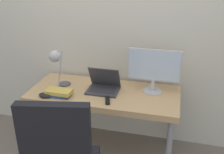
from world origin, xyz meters
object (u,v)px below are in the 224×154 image
at_px(laptop, 104,86).
at_px(desk_lamp, 57,61).
at_px(monitor, 154,68).
at_px(book_stack, 59,92).
at_px(game_controller, 46,95).

bearing_deg(laptop, desk_lamp, -165.91).
xyz_separation_m(laptop, monitor, (0.48, 0.09, 0.20)).
bearing_deg(desk_lamp, monitor, 12.59).
distance_m(laptop, book_stack, 0.44).
relative_size(laptop, game_controller, 2.16).
height_order(laptop, game_controller, laptop).
height_order(laptop, monitor, monitor).
height_order(laptop, book_stack, laptop).
distance_m(monitor, desk_lamp, 0.93).
bearing_deg(book_stack, monitor, 19.47).
xyz_separation_m(desk_lamp, book_stack, (0.05, -0.10, -0.28)).
height_order(monitor, book_stack, monitor).
bearing_deg(monitor, game_controller, -159.40).
xyz_separation_m(laptop, desk_lamp, (-0.43, -0.11, 0.26)).
xyz_separation_m(book_stack, game_controller, (-0.11, -0.06, -0.01)).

